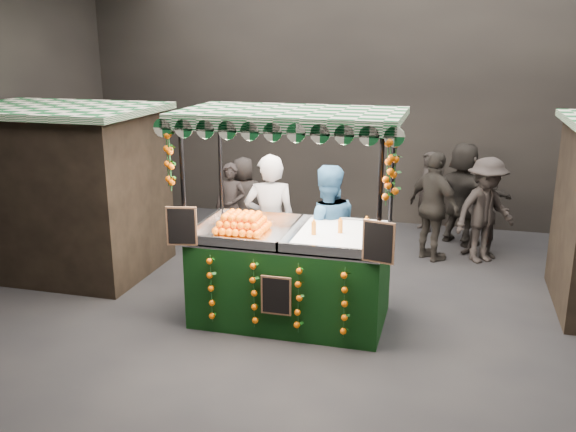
# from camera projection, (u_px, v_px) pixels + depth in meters

# --- Properties ---
(ground) EXTENTS (12.00, 12.00, 0.00)m
(ground) POSITION_uv_depth(u_px,v_px,m) (322.00, 324.00, 8.13)
(ground) COLOR black
(ground) RESTS_ON ground
(market_hall) EXTENTS (12.10, 10.10, 5.05)m
(market_hall) POSITION_uv_depth(u_px,v_px,m) (326.00, 57.00, 7.21)
(market_hall) COLOR black
(market_hall) RESTS_ON ground
(neighbour_stall_left) EXTENTS (3.00, 2.20, 2.60)m
(neighbour_stall_left) POSITION_uv_depth(u_px,v_px,m) (63.00, 189.00, 9.80)
(neighbour_stall_left) COLOR black
(neighbour_stall_left) RESTS_ON ground
(juice_stall) EXTENTS (2.84, 1.67, 2.75)m
(juice_stall) POSITION_uv_depth(u_px,v_px,m) (291.00, 258.00, 8.04)
(juice_stall) COLOR black
(juice_stall) RESTS_ON ground
(vendor_grey) EXTENTS (0.85, 0.67, 2.04)m
(vendor_grey) POSITION_uv_depth(u_px,v_px,m) (270.00, 224.00, 8.95)
(vendor_grey) COLOR gray
(vendor_grey) RESTS_ON ground
(vendor_blue) EXTENTS (1.14, 1.02, 1.94)m
(vendor_blue) POSITION_uv_depth(u_px,v_px,m) (326.00, 233.00, 8.72)
(vendor_blue) COLOR #27537E
(vendor_blue) RESTS_ON ground
(shopper_0) EXTENTS (0.59, 0.41, 1.54)m
(shopper_0) POSITION_uv_depth(u_px,v_px,m) (231.00, 207.00, 10.84)
(shopper_0) COLOR #282221
(shopper_0) RESTS_ON ground
(shopper_1) EXTENTS (0.83, 0.70, 1.52)m
(shopper_1) POSITION_uv_depth(u_px,v_px,m) (486.00, 214.00, 10.43)
(shopper_1) COLOR #282320
(shopper_1) RESTS_ON ground
(shopper_2) EXTENTS (1.09, 1.05, 1.83)m
(shopper_2) POSITION_uv_depth(u_px,v_px,m) (434.00, 207.00, 10.28)
(shopper_2) COLOR #292521
(shopper_2) RESTS_ON ground
(shopper_3) EXTENTS (1.29, 1.22, 1.76)m
(shopper_3) POSITION_uv_depth(u_px,v_px,m) (485.00, 210.00, 10.21)
(shopper_3) COLOR #2E2725
(shopper_3) RESTS_ON ground
(shopper_4) EXTENTS (0.89, 0.75, 1.55)m
(shopper_4) POSITION_uv_depth(u_px,v_px,m) (244.00, 199.00, 11.32)
(shopper_4) COLOR #292422
(shopper_4) RESTS_ON ground
(shopper_5) EXTENTS (1.69, 1.47, 1.85)m
(shopper_5) POSITION_uv_depth(u_px,v_px,m) (463.00, 194.00, 11.13)
(shopper_5) COLOR black
(shopper_5) RESTS_ON ground
(shopper_6) EXTENTS (0.59, 0.67, 1.54)m
(shopper_6) POSITION_uv_depth(u_px,v_px,m) (427.00, 192.00, 11.93)
(shopper_6) COLOR black
(shopper_6) RESTS_ON ground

